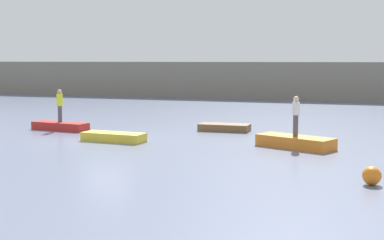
{
  "coord_description": "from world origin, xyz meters",
  "views": [
    {
      "loc": [
        12.29,
        -23.4,
        3.77
      ],
      "look_at": [
        3.26,
        3.17,
        0.73
      ],
      "focal_mm": 52.24,
      "sensor_mm": 36.0,
      "label": 1
    }
  ],
  "objects": [
    {
      "name": "mooring_buoy",
      "position": [
        12.11,
        -6.0,
        0.29
      ],
      "size": [
        0.57,
        0.57,
        0.57
      ],
      "primitive_type": "sphere",
      "color": "orange",
      "rests_on": "ground_plane"
    },
    {
      "name": "person_white_shirt",
      "position": [
        8.87,
        0.47,
        1.47
      ],
      "size": [
        0.32,
        0.32,
        1.72
      ],
      "color": "#4C4C56",
      "rests_on": "rowboat_orange"
    },
    {
      "name": "rowboat_brown",
      "position": [
        4.47,
        4.99,
        0.19
      ],
      "size": [
        2.69,
        1.23,
        0.38
      ],
      "primitive_type": "cube",
      "rotation": [
        0.0,
        0.0,
        0.03
      ],
      "color": "brown",
      "rests_on": "ground_plane"
    },
    {
      "name": "rowboat_orange",
      "position": [
        8.87,
        0.47,
        0.25
      ],
      "size": [
        3.56,
        2.46,
        0.5
      ],
      "primitive_type": "cube",
      "rotation": [
        0.0,
        0.0,
        -0.42
      ],
      "color": "orange",
      "rests_on": "ground_plane"
    },
    {
      "name": "rowboat_yellow",
      "position": [
        0.62,
        -0.35,
        0.2
      ],
      "size": [
        3.06,
        1.26,
        0.41
      ],
      "primitive_type": "cube",
      "rotation": [
        0.0,
        0.0,
        -0.08
      ],
      "color": "gold",
      "rests_on": "ground_plane"
    },
    {
      "name": "rowboat_red",
      "position": [
        -3.98,
        2.48,
        0.21
      ],
      "size": [
        3.31,
        1.35,
        0.43
      ],
      "primitive_type": "cube",
      "rotation": [
        0.0,
        0.0,
        -0.13
      ],
      "color": "red",
      "rests_on": "ground_plane"
    },
    {
      "name": "embankment_wall",
      "position": [
        0.0,
        28.68,
        1.77
      ],
      "size": [
        80.0,
        1.2,
        3.55
      ],
      "primitive_type": "cube",
      "color": "gray",
      "rests_on": "ground_plane"
    },
    {
      "name": "person_hiviz_shirt",
      "position": [
        -3.98,
        2.48,
        1.41
      ],
      "size": [
        0.32,
        0.32,
        1.76
      ],
      "color": "#4C4C56",
      "rests_on": "rowboat_red"
    },
    {
      "name": "ground_plane",
      "position": [
        0.0,
        0.0,
        0.0
      ],
      "size": [
        120.0,
        120.0,
        0.0
      ],
      "primitive_type": "plane",
      "color": "slate"
    }
  ]
}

